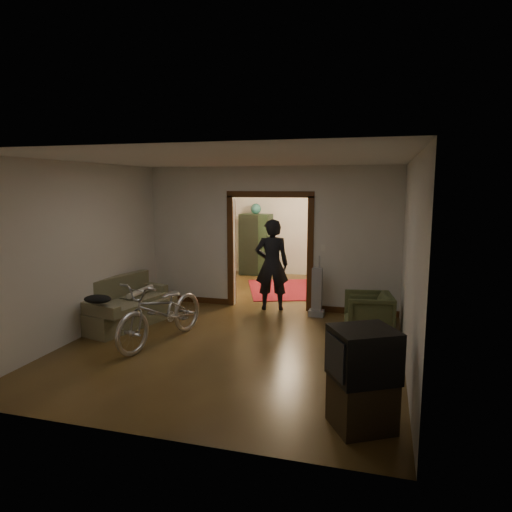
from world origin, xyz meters
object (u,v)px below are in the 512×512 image
at_px(sofa, 127,302).
at_px(locker, 256,245).
at_px(desk, 342,270).
at_px(armchair, 368,313).
at_px(person, 272,265).
at_px(bicycle, 162,311).

distance_m(sofa, locker, 5.09).
bearing_deg(sofa, desk, 67.82).
relative_size(sofa, armchair, 2.36).
distance_m(person, locker, 3.56).
height_order(sofa, desk, sofa).
distance_m(armchair, person, 2.23).
relative_size(sofa, bicycle, 0.92).
xyz_separation_m(armchair, desk, (-0.78, 3.95, -0.02)).
bearing_deg(armchair, locker, -153.54).
xyz_separation_m(armchair, locker, (-3.16, 4.37, 0.49)).
xyz_separation_m(sofa, armchair, (4.11, 0.61, -0.07)).
xyz_separation_m(person, desk, (1.11, 2.91, -0.57)).
bearing_deg(armchair, sofa, -90.99).
bearing_deg(locker, bicycle, -83.30).
xyz_separation_m(person, locker, (-1.26, 3.33, -0.06)).
xyz_separation_m(sofa, bicycle, (1.04, -0.70, 0.10)).
height_order(armchair, person, person).
distance_m(bicycle, person, 2.66).
bearing_deg(desk, armchair, -62.67).
height_order(sofa, locker, locker).
xyz_separation_m(sofa, person, (2.22, 1.65, 0.49)).
height_order(bicycle, locker, locker).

